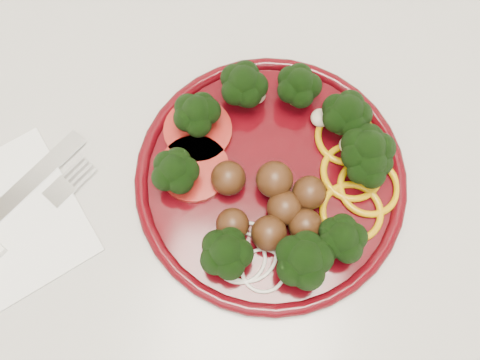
# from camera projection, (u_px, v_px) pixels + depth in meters

# --- Properties ---
(counter) EXTENTS (2.40, 0.60, 0.90)m
(counter) POSITION_uv_depth(u_px,v_px,m) (146.00, 245.00, 0.99)
(counter) COLOR silver
(counter) RESTS_ON ground
(plate) EXTENTS (0.28, 0.28, 0.07)m
(plate) POSITION_uv_depth(u_px,v_px,m) (278.00, 174.00, 0.54)
(plate) COLOR #3E0409
(plate) RESTS_ON counter
(napkin) EXTENTS (0.22, 0.22, 0.00)m
(napkin) POSITION_uv_depth(u_px,v_px,m) (0.00, 226.00, 0.54)
(napkin) COLOR white
(napkin) RESTS_ON counter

